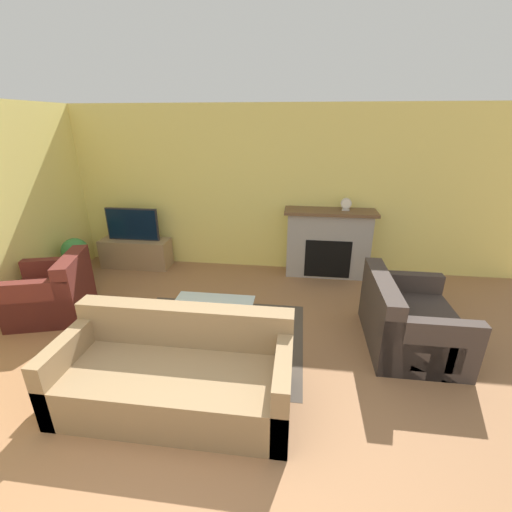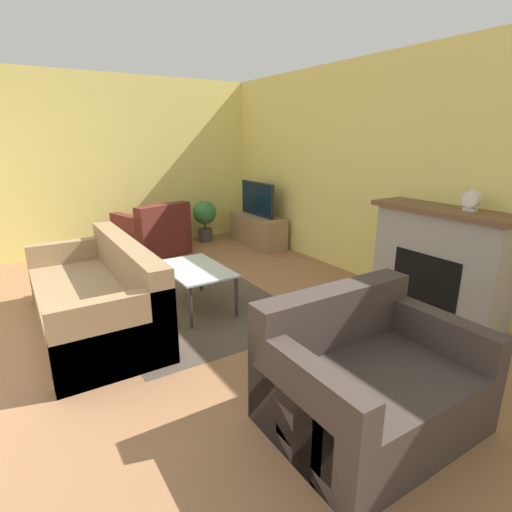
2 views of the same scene
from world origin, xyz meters
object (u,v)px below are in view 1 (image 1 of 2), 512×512
object	(u,v)px
coffee_table	(212,309)
potted_plant	(76,255)
mantel_clock	(346,204)
couch_loveseat	(407,322)
tv	(132,224)
armchair_by_window	(53,294)
couch_sectional	(177,374)

from	to	relation	value
coffee_table	potted_plant	distance (m)	2.89
mantel_clock	couch_loveseat	bearing A→B (deg)	-73.20
tv	couch_loveseat	xyz separation A→B (m)	(4.13, -1.79, -0.49)
couch_loveseat	coffee_table	bearing A→B (deg)	94.65
tv	armchair_by_window	xyz separation A→B (m)	(-0.35, -1.70, -0.48)
coffee_table	mantel_clock	xyz separation A→B (m)	(1.68, 2.06, 0.82)
couch_sectional	potted_plant	xyz separation A→B (m)	(-2.49, 2.30, 0.15)
potted_plant	coffee_table	bearing A→B (deg)	-27.05
mantel_clock	armchair_by_window	bearing A→B (deg)	-155.51
couch_loveseat	couch_sectional	bearing A→B (deg)	116.67
coffee_table	tv	bearing A→B (deg)	133.74
couch_sectional	coffee_table	xyz separation A→B (m)	(0.08, 0.99, 0.12)
couch_sectional	coffee_table	bearing A→B (deg)	85.13
couch_sectional	couch_loveseat	xyz separation A→B (m)	(2.33, 1.17, 0.00)
couch_loveseat	tv	bearing A→B (deg)	66.57
mantel_clock	tv	bearing A→B (deg)	-178.64
tv	couch_loveseat	world-z (taller)	tv
tv	potted_plant	bearing A→B (deg)	-136.13
tv	armchair_by_window	bearing A→B (deg)	-101.55
armchair_by_window	potted_plant	world-z (taller)	armchair_by_window
couch_loveseat	mantel_clock	distance (m)	2.17
couch_loveseat	coffee_table	world-z (taller)	couch_loveseat
armchair_by_window	mantel_clock	bearing A→B (deg)	98.16
couch_sectional	tv	bearing A→B (deg)	121.36
potted_plant	couch_sectional	bearing A→B (deg)	-42.75
tv	mantel_clock	xyz separation A→B (m)	(3.56, 0.08, 0.44)
armchair_by_window	tv	bearing A→B (deg)	152.12
coffee_table	potted_plant	world-z (taller)	potted_plant
tv	potted_plant	size ratio (longest dim) A/B	1.29
potted_plant	mantel_clock	distance (m)	4.38
couch_sectional	mantel_clock	world-z (taller)	mantel_clock
couch_loveseat	mantel_clock	bearing A→B (deg)	16.80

